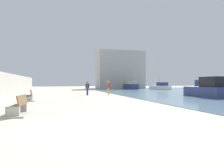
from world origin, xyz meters
TOP-DOWN VIEW (x-y plane):
  - ground_plane at (0.00, 18.00)m, footprint 120.00×120.00m
  - bench_near at (-3.31, 3.93)m, footprint 1.31×2.20m
  - bench_far at (-3.71, 12.09)m, footprint 1.19×2.15m
  - person_walking at (2.29, 18.65)m, footprint 0.45×0.35m
  - person_standing at (4.82, 18.18)m, footprint 0.28×0.51m
  - boat_far_right at (14.16, 11.88)m, footprint 2.52×6.11m
  - boat_nearest at (20.54, 34.41)m, footprint 2.91×5.54m
  - boat_distant at (15.72, 39.45)m, footprint 1.88×5.69m
  - boat_outer at (23.66, 25.31)m, footprint 2.20×6.80m
  - harbor_building at (14.98, 46.00)m, footprint 12.00×6.00m

SIDE VIEW (x-z plane):
  - ground_plane at x=0.00m, z-range 0.00..0.00m
  - bench_near at x=-3.31m, z-range -0.26..0.72m
  - bench_far at x=-3.71m, z-range -0.26..0.72m
  - boat_nearest at x=20.54m, z-range -2.65..3.94m
  - boat_outer at x=23.66m, z-range -0.25..1.75m
  - boat_distant at x=15.72m, z-range -0.20..1.78m
  - boat_far_right at x=14.16m, z-range -0.24..1.89m
  - person_walking at x=2.29m, z-range 0.14..1.83m
  - person_standing at x=4.82m, z-range 0.16..1.93m
  - harbor_building at x=14.98m, z-range 0.00..9.69m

